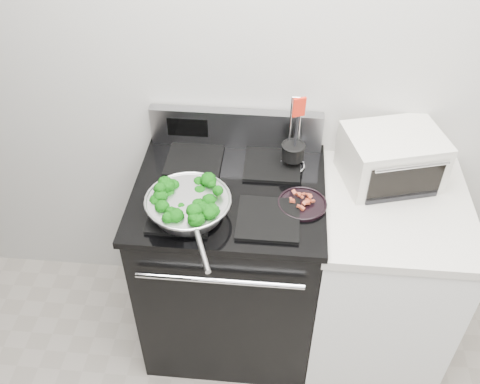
# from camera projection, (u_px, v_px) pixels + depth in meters

# --- Properties ---
(back_wall) EXTENTS (4.00, 0.02, 2.70)m
(back_wall) POSITION_uv_depth(u_px,v_px,m) (310.00, 64.00, 2.16)
(back_wall) COLOR #B6B5AD
(back_wall) RESTS_ON ground
(gas_range) EXTENTS (0.79, 0.69, 1.13)m
(gas_range) POSITION_uv_depth(u_px,v_px,m) (230.00, 262.00, 2.50)
(gas_range) COLOR black
(gas_range) RESTS_ON floor
(counter) EXTENTS (0.62, 0.68, 0.92)m
(counter) POSITION_uv_depth(u_px,v_px,m) (377.00, 277.00, 2.47)
(counter) COLOR white
(counter) RESTS_ON floor
(skillet) EXTENTS (0.33, 0.51, 0.07)m
(skillet) POSITION_uv_depth(u_px,v_px,m) (188.00, 205.00, 2.04)
(skillet) COLOR silver
(skillet) RESTS_ON gas_range
(broccoli_pile) EXTENTS (0.26, 0.26, 0.09)m
(broccoli_pile) POSITION_uv_depth(u_px,v_px,m) (188.00, 201.00, 2.03)
(broccoli_pile) COLOR black
(broccoli_pile) RESTS_ON skillet
(bacon_plate) EXTENTS (0.20, 0.20, 0.04)m
(bacon_plate) POSITION_uv_depth(u_px,v_px,m) (302.00, 202.00, 2.11)
(bacon_plate) COLOR black
(bacon_plate) RESTS_ON gas_range
(utensil_holder) EXTENTS (0.11, 0.11, 0.35)m
(utensil_holder) POSITION_uv_depth(u_px,v_px,m) (293.00, 155.00, 2.26)
(utensil_holder) COLOR silver
(utensil_holder) RESTS_ON gas_range
(toaster_oven) EXTENTS (0.45, 0.39, 0.22)m
(toaster_oven) POSITION_uv_depth(u_px,v_px,m) (391.00, 158.00, 2.22)
(toaster_oven) COLOR silver
(toaster_oven) RESTS_ON counter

